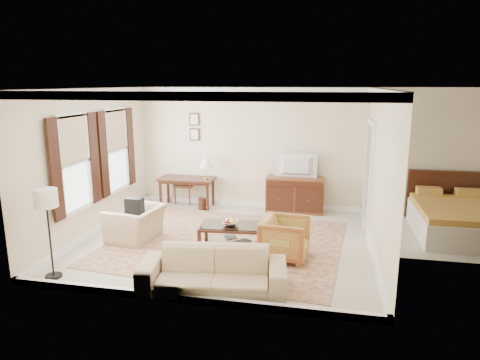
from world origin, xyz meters
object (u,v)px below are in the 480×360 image
(sideboard, at_px, (295,194))
(striped_armchair, at_px, (285,236))
(sofa, at_px, (213,264))
(coffee_table, at_px, (232,230))
(tv, at_px, (296,158))
(writing_desk, at_px, (187,182))
(club_armchair, at_px, (136,218))

(sideboard, height_order, striped_armchair, sideboard)
(sideboard, xyz_separation_m, sofa, (-0.86, -4.25, 0.00))
(coffee_table, xyz_separation_m, striped_armchair, (0.99, -0.21, 0.03))
(tv, height_order, sofa, tv)
(striped_armchair, xyz_separation_m, sofa, (-0.90, -1.40, 0.01))
(coffee_table, bearing_deg, writing_desk, 124.20)
(club_armchair, relative_size, sofa, 0.47)
(sideboard, bearing_deg, club_armchair, -138.83)
(tv, distance_m, striped_armchair, 2.97)
(writing_desk, distance_m, tv, 2.72)
(tv, xyz_separation_m, club_armchair, (-2.88, -2.50, -0.85))
(coffee_table, xyz_separation_m, sofa, (0.08, -1.62, 0.04))
(striped_armchair, relative_size, club_armchair, 0.80)
(writing_desk, distance_m, sofa, 4.48)
(tv, relative_size, striped_armchair, 1.15)
(writing_desk, height_order, club_armchair, club_armchair)
(club_armchair, bearing_deg, tv, 137.91)
(club_armchair, bearing_deg, coffee_table, 93.41)
(striped_armchair, distance_m, sofa, 1.67)
(tv, distance_m, club_armchair, 3.90)
(striped_armchair, xyz_separation_m, club_armchair, (-2.92, 0.33, 0.04))
(sideboard, distance_m, striped_armchair, 2.85)
(coffee_table, bearing_deg, sofa, -87.13)
(sideboard, distance_m, tv, 0.88)
(sofa, bearing_deg, coffee_table, 85.18)
(sideboard, xyz_separation_m, coffee_table, (-0.94, -2.64, -0.04))
(sideboard, height_order, club_armchair, club_armchair)
(writing_desk, relative_size, sideboard, 0.99)
(writing_desk, height_order, sofa, sofa)
(writing_desk, bearing_deg, striped_armchair, -45.26)
(club_armchair, height_order, sofa, club_armchair)
(writing_desk, relative_size, sofa, 0.63)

